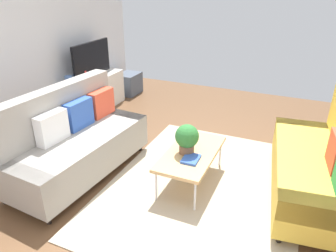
{
  "coord_description": "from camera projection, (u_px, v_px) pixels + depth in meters",
  "views": [
    {
      "loc": [
        -3.0,
        -1.08,
        2.31
      ],
      "look_at": [
        0.22,
        0.35,
        0.65
      ],
      "focal_mm": 33.98,
      "sensor_mm": 36.0,
      "label": 1
    }
  ],
  "objects": [
    {
      "name": "tv",
      "position": [
        92.0,
        61.0,
        5.66
      ],
      "size": [
        1.0,
        0.2,
        0.64
      ],
      "color": "black",
      "rests_on": "tv_console"
    },
    {
      "name": "couch_beige",
      "position": [
        74.0,
        141.0,
        3.97
      ],
      "size": [
        1.96,
        0.98,
        1.1
      ],
      "rotation": [
        0.0,
        0.0,
        3.07
      ],
      "color": "gray",
      "rests_on": "ground_plane"
    },
    {
      "name": "vase_1",
      "position": [
        76.0,
        79.0,
        5.45
      ],
      "size": [
        0.09,
        0.09,
        0.16
      ],
      "primitive_type": "cylinder",
      "color": "#4C72B2",
      "rests_on": "tv_console"
    },
    {
      "name": "couch_green",
      "position": [
        323.0,
        164.0,
        3.48
      ],
      "size": [
        1.99,
        1.07,
        1.1
      ],
      "rotation": [
        0.0,
        0.0,
        0.12
      ],
      "color": "gold",
      "rests_on": "ground_plane"
    },
    {
      "name": "potted_plant",
      "position": [
        187.0,
        138.0,
        3.67
      ],
      "size": [
        0.28,
        0.28,
        0.36
      ],
      "color": "brown",
      "rests_on": "coffee_table"
    },
    {
      "name": "vase_0",
      "position": [
        69.0,
        81.0,
        5.3
      ],
      "size": [
        0.12,
        0.12,
        0.18
      ],
      "primitive_type": "cylinder",
      "color": "#4C72B2",
      "rests_on": "tv_console"
    },
    {
      "name": "table_book_0",
      "position": [
        191.0,
        159.0,
        3.6
      ],
      "size": [
        0.25,
        0.19,
        0.03
      ],
      "primitive_type": "cube",
      "rotation": [
        0.0,
        0.0,
        0.03
      ],
      "color": "#3359B2",
      "rests_on": "coffee_table"
    },
    {
      "name": "storage_trunk",
      "position": [
        129.0,
        83.0,
        6.85
      ],
      "size": [
        0.52,
        0.4,
        0.44
      ],
      "primitive_type": "cube",
      "color": "#4C5666",
      "rests_on": "ground_plane"
    },
    {
      "name": "coffee_table",
      "position": [
        191.0,
        154.0,
        3.79
      ],
      "size": [
        1.1,
        0.56,
        0.42
      ],
      "color": "tan",
      "rests_on": "ground_plane"
    },
    {
      "name": "ground_plane",
      "position": [
        187.0,
        186.0,
        3.86
      ],
      "size": [
        7.68,
        7.68,
        0.0
      ],
      "primitive_type": "plane",
      "color": "brown"
    },
    {
      "name": "bottle_0",
      "position": [
        86.0,
        76.0,
        5.54
      ],
      "size": [
        0.04,
        0.04,
        0.19
      ],
      "primitive_type": "cylinder",
      "color": "red",
      "rests_on": "tv_console"
    },
    {
      "name": "area_rug",
      "position": [
        205.0,
        187.0,
        3.84
      ],
      "size": [
        2.9,
        2.2,
        0.01
      ],
      "primitive_type": "cube",
      "color": "tan",
      "rests_on": "ground_plane"
    },
    {
      "name": "tv_console",
      "position": [
        94.0,
        94.0,
        5.93
      ],
      "size": [
        1.4,
        0.44,
        0.64
      ],
      "primitive_type": "cube",
      "color": "silver",
      "rests_on": "ground_plane"
    }
  ]
}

